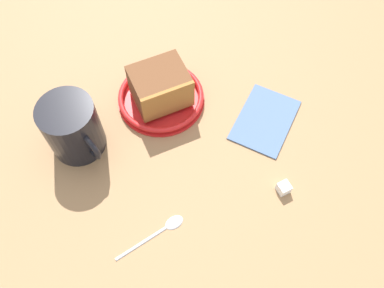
# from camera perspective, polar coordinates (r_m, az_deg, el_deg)

# --- Properties ---
(ground_plane) EXTENTS (1.57, 1.57, 0.03)m
(ground_plane) POSITION_cam_1_polar(r_m,az_deg,el_deg) (0.69, -2.03, -1.13)
(ground_plane) COLOR #936D47
(small_plate) EXTENTS (0.16, 0.16, 0.02)m
(small_plate) POSITION_cam_1_polar(r_m,az_deg,el_deg) (0.73, -4.44, 6.65)
(small_plate) COLOR red
(small_plate) RESTS_ON ground_plane
(cake_slice) EXTENTS (0.12, 0.12, 0.07)m
(cake_slice) POSITION_cam_1_polar(r_m,az_deg,el_deg) (0.70, -4.55, 8.13)
(cake_slice) COLOR #9E662D
(cake_slice) RESTS_ON small_plate
(tea_mug) EXTENTS (0.09, 0.10, 0.10)m
(tea_mug) POSITION_cam_1_polar(r_m,az_deg,el_deg) (0.67, -16.66, 2.24)
(tea_mug) COLOR black
(tea_mug) RESTS_ON ground_plane
(teaspoon) EXTENTS (0.09, 0.10, 0.01)m
(teaspoon) POSITION_cam_1_polar(r_m,az_deg,el_deg) (0.62, -4.03, -11.92)
(teaspoon) COLOR silver
(teaspoon) RESTS_ON ground_plane
(folded_napkin) EXTENTS (0.15, 0.13, 0.01)m
(folded_napkin) POSITION_cam_1_polar(r_m,az_deg,el_deg) (0.72, 10.40, 3.47)
(folded_napkin) COLOR slate
(folded_napkin) RESTS_ON ground_plane
(sugar_cube) EXTENTS (0.03, 0.03, 0.02)m
(sugar_cube) POSITION_cam_1_polar(r_m,az_deg,el_deg) (0.65, 12.97, -6.15)
(sugar_cube) COLOR white
(sugar_cube) RESTS_ON ground_plane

